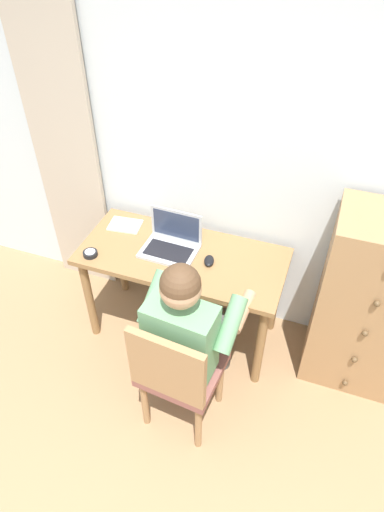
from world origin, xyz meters
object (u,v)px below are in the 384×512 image
Objects in this scene: laptop at (172,242)px; dresser at (368,304)px; notebook_pad at (125,225)px; desk at (183,267)px; computer_mouse at (209,261)px; chair at (177,372)px; person_seated at (191,326)px; desk_clock at (90,254)px.

dresser is at bearing 2.41° from laptop.
dresser is 1.60m from notebook_pad.
dresser is (1.13, 0.08, -0.01)m from desk.
notebook_pad is (-0.46, 0.14, 0.11)m from desk.
chair is at bearing -100.19° from computer_mouse.
dresser is at bearing 4.17° from desk.
person_seated is 0.61m from laptop.
desk is 0.50m from notebook_pad.
dresser is 12.15× the size of computer_mouse.
dresser is 13.50× the size of desk_clock.
dresser is 3.49× the size of laptop.
desk is 0.22m from computer_mouse.
desk is at bearing 115.53° from person_seated.
dresser is at bearing -8.95° from notebook_pad.
chair is at bearing -32.05° from desk_clock.
laptop reaches higher than notebook_pad.
dresser reaches higher than notebook_pad.
dresser is 1.70m from desk_clock.
person_seated is at bearing -48.97° from notebook_pad.
person_seated reaches higher than chair.
person_seated is 13.40× the size of desk_clock.
computer_mouse is at bearing 93.35° from chair.
chair is at bearing -140.56° from dresser.
laptop is at bearing 27.24° from desk_clock.
dresser reaches higher than computer_mouse.
chair is 0.74× the size of person_seated.
desk_clock is (-0.75, 0.47, 0.24)m from chair.
desk is 0.72m from chair.
person_seated is (-0.90, -0.57, 0.07)m from dresser.
chair is at bearing -56.84° from notebook_pad.
computer_mouse is at bearing 14.48° from desk_clock.
dresser is 0.97m from computer_mouse.
person_seated is 0.48m from computer_mouse.
laptop is at bearing 159.24° from desk.
computer_mouse reaches higher than desk.
notebook_pad is at bearing 163.71° from laptop.
chair is 0.26m from person_seated.
dresser is 1.01× the size of person_seated.
notebook_pad is at bearing 177.86° from dresser.
desk is 1.06× the size of dresser.
laptop is 0.40m from notebook_pad.
desk is 6.15× the size of notebook_pad.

